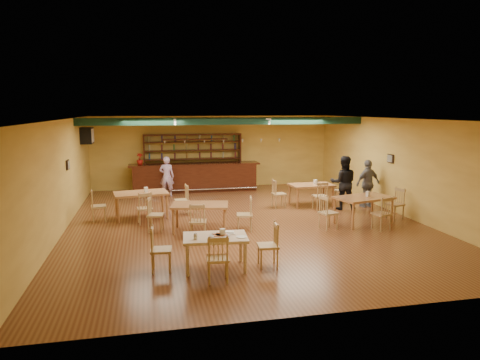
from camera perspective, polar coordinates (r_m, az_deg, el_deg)
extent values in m
plane|color=brown|center=(12.91, 0.52, -5.46)|extent=(12.00, 12.00, 0.00)
cube|color=black|center=(15.24, -1.79, 7.71)|extent=(10.00, 0.30, 0.25)
cube|color=white|center=(15.62, -8.76, 7.90)|extent=(0.05, 2.50, 0.05)
cube|color=white|center=(16.13, 2.77, 8.04)|extent=(0.05, 2.50, 0.05)
cube|color=white|center=(16.54, -19.36, 5.51)|extent=(0.34, 0.70, 0.48)
cube|color=black|center=(13.47, -21.59, 1.86)|extent=(0.04, 0.34, 0.28)
cube|color=black|center=(14.93, 19.07, 2.67)|extent=(0.04, 0.34, 0.28)
cube|color=#36130A|center=(17.65, -5.90, 0.36)|extent=(5.19, 0.85, 1.13)
cube|color=#36130A|center=(18.19, -6.15, 2.45)|extent=(4.01, 0.40, 2.28)
imported|color=#AA170F|center=(17.45, -12.97, 2.69)|extent=(0.33, 0.33, 0.45)
cube|color=#A76B3B|center=(13.61, -12.75, -3.22)|extent=(1.70, 1.15, 0.79)
cube|color=#A76B3B|center=(15.22, 9.28, -1.91)|extent=(1.51, 0.96, 0.73)
cube|color=#A76B3B|center=(11.90, -5.23, -4.92)|extent=(1.66, 1.18, 0.75)
cube|color=#A76B3B|center=(13.09, 15.79, -3.82)|extent=(1.78, 1.31, 0.79)
cube|color=beige|center=(9.15, -3.24, -9.44)|extent=(1.38, 0.95, 0.70)
cylinder|color=silver|center=(9.06, -2.67, -7.26)|extent=(0.44, 0.44, 0.01)
cylinder|color=#EAE5C6|center=(8.84, -5.84, -7.39)|extent=(0.08, 0.08, 0.11)
cube|color=white|center=(9.27, -1.43, -6.81)|extent=(0.23, 0.20, 0.03)
cube|color=silver|center=(9.12, -1.85, -7.07)|extent=(0.33, 0.16, 0.00)
cylinder|color=white|center=(8.96, 0.20, -7.45)|extent=(0.24, 0.24, 0.01)
imported|color=#9152B1|center=(16.72, -9.55, 0.47)|extent=(0.62, 0.47, 1.53)
imported|color=black|center=(14.72, 13.36, -0.36)|extent=(1.03, 0.91, 1.77)
imported|color=slate|center=(15.30, 16.36, -0.43)|extent=(1.01, 0.61, 1.61)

